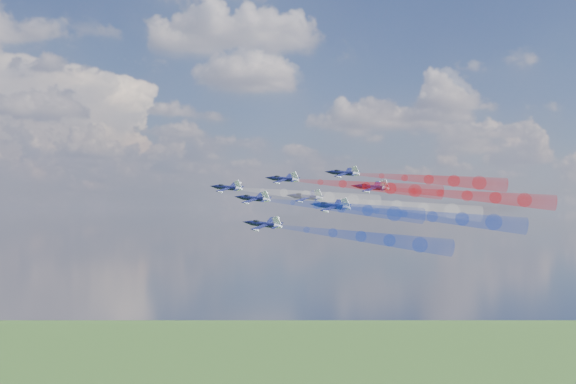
{
  "coord_description": "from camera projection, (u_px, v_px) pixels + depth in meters",
  "views": [
    {
      "loc": [
        -42.72,
        -178.33,
        154.93
      ],
      "look_at": [
        -2.7,
        -2.19,
        158.96
      ],
      "focal_mm": 45.24,
      "sensor_mm": 36.0,
      "label": 1
    }
  ],
  "objects": [
    {
      "name": "trail_inner_right",
      "position": [
        366.0,
        186.0,
        177.69
      ],
      "size": [
        30.42,
        30.76,
        8.13
      ],
      "primitive_type": null,
      "rotation": [
        0.1,
        -0.32,
        0.75
      ],
      "color": "red"
    },
    {
      "name": "trail_inner_left",
      "position": [
        341.0,
        208.0,
        162.86
      ],
      "size": [
        30.42,
        30.76,
        8.13
      ],
      "primitive_type": null,
      "rotation": [
        0.1,
        -0.32,
        0.75
      ],
      "color": "#1738C5"
    },
    {
      "name": "trail_outer_right",
      "position": [
        429.0,
        179.0,
        181.45
      ],
      "size": [
        30.42,
        30.76,
        8.13
      ],
      "primitive_type": null,
      "rotation": [
        0.1,
        -0.32,
        0.75
      ],
      "color": "red"
    },
    {
      "name": "jet_outer_right",
      "position": [
        343.0,
        173.0,
        194.36
      ],
      "size": [
        14.14,
        14.13,
        6.5
      ],
      "primitive_type": null,
      "rotation": [
        0.1,
        -0.32,
        0.75
      ],
      "color": "black"
    },
    {
      "name": "trail_rear_right",
      "position": [
        467.0,
        195.0,
        165.32
      ],
      "size": [
        30.42,
        30.76,
        8.13
      ],
      "primitive_type": null,
      "rotation": [
        0.1,
        -0.32,
        0.75
      ],
      "color": "red"
    },
    {
      "name": "jet_inner_right",
      "position": [
        283.0,
        179.0,
        190.61
      ],
      "size": [
        14.14,
        14.13,
        6.5
      ],
      "primitive_type": null,
      "rotation": [
        0.1,
        -0.32,
        0.75
      ],
      "color": "black"
    },
    {
      "name": "trail_outer_left",
      "position": [
        361.0,
        237.0,
        148.67
      ],
      "size": [
        30.42,
        30.76,
        8.13
      ],
      "primitive_type": null,
      "rotation": [
        0.1,
        -0.32,
        0.75
      ],
      "color": "#1738C5"
    },
    {
      "name": "jet_inner_left",
      "position": [
        253.0,
        199.0,
        175.78
      ],
      "size": [
        14.14,
        14.13,
        6.5
      ],
      "primitive_type": null,
      "rotation": [
        0.1,
        -0.32,
        0.75
      ],
      "color": "black"
    },
    {
      "name": "jet_center_third",
      "position": [
        306.0,
        197.0,
        177.58
      ],
      "size": [
        14.14,
        14.13,
        6.5
      ],
      "primitive_type": null,
      "rotation": [
        0.1,
        -0.32,
        0.75
      ],
      "color": "black"
    },
    {
      "name": "jet_lead",
      "position": [
        227.0,
        188.0,
        190.16
      ],
      "size": [
        14.14,
        14.13,
        6.5
      ],
      "primitive_type": null,
      "rotation": [
        0.1,
        -0.32,
        0.75
      ],
      "color": "black"
    },
    {
      "name": "trail_rear_left",
      "position": [
        432.0,
        216.0,
        152.06
      ],
      "size": [
        30.42,
        30.76,
        8.13
      ],
      "primitive_type": null,
      "rotation": [
        0.1,
        -0.32,
        0.75
      ],
      "color": "#1738C5"
    },
    {
      "name": "trail_center_third",
      "position": [
        397.0,
        206.0,
        164.67
      ],
      "size": [
        30.42,
        30.76,
        8.13
      ],
      "primitive_type": null,
      "rotation": [
        0.1,
        -0.32,
        0.75
      ],
      "color": "white"
    },
    {
      "name": "jet_rear_right",
      "position": [
        371.0,
        187.0,
        178.23
      ],
      "size": [
        14.14,
        14.13,
        6.5
      ],
      "primitive_type": null,
      "rotation": [
        0.1,
        -0.32,
        0.75
      ],
      "color": "black"
    },
    {
      "name": "trail_lead",
      "position": [
        306.0,
        195.0,
        177.24
      ],
      "size": [
        30.42,
        30.76,
        8.13
      ],
      "primitive_type": null,
      "rotation": [
        0.1,
        -0.32,
        0.75
      ],
      "color": "white"
    },
    {
      "name": "jet_rear_left",
      "position": [
        332.0,
        206.0,
        164.98
      ],
      "size": [
        14.14,
        14.13,
        6.5
      ],
      "primitive_type": null,
      "rotation": [
        0.1,
        -0.32,
        0.75
      ],
      "color": "black"
    },
    {
      "name": "jet_outer_left",
      "position": [
        264.0,
        224.0,
        161.59
      ],
      "size": [
        14.14,
        14.13,
        6.5
      ],
      "primitive_type": null,
      "rotation": [
        0.1,
        -0.32,
        0.75
      ],
      "color": "black"
    }
  ]
}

